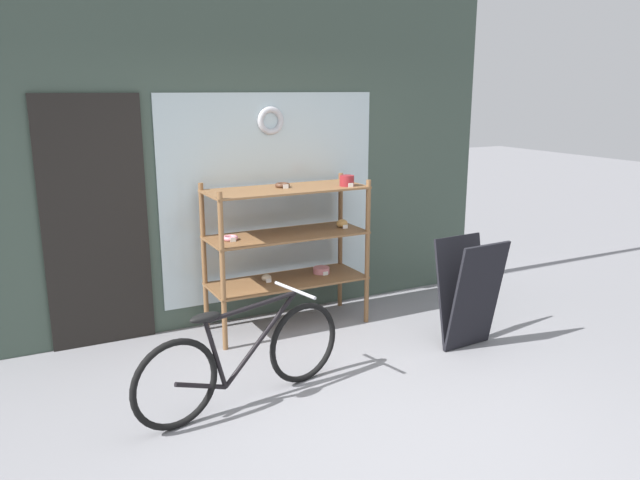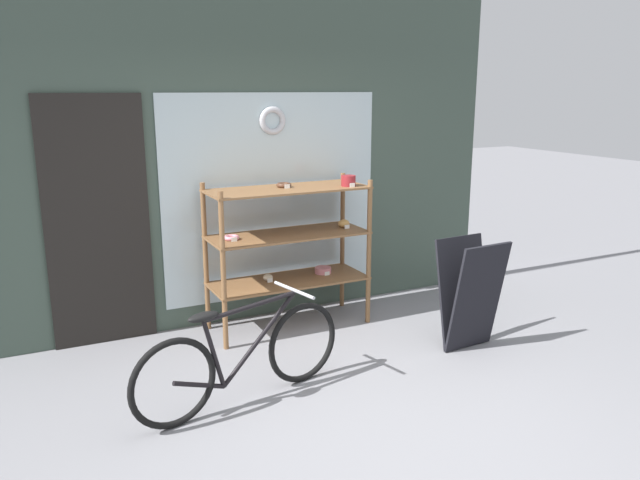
# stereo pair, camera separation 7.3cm
# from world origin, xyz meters

# --- Properties ---
(ground_plane) EXTENTS (30.00, 30.00, 0.00)m
(ground_plane) POSITION_xyz_m (0.00, 0.00, 0.00)
(ground_plane) COLOR gray
(storefront_facade) EXTENTS (5.11, 0.13, 3.64)m
(storefront_facade) POSITION_xyz_m (-0.04, 2.36, 1.77)
(storefront_facade) COLOR #3D4C42
(storefront_facade) RESTS_ON ground_plane
(display_case) EXTENTS (1.43, 0.55, 1.38)m
(display_case) POSITION_xyz_m (0.21, 1.95, 0.83)
(display_case) COLOR brown
(display_case) RESTS_ON ground_plane
(bicycle) EXTENTS (1.62, 0.52, 0.74)m
(bicycle) POSITION_xyz_m (-0.69, 0.76, 0.33)
(bicycle) COLOR black
(bicycle) RESTS_ON ground_plane
(sandwich_board) EXTENTS (0.51, 0.41, 0.93)m
(sandwich_board) POSITION_xyz_m (1.34, 0.81, 0.47)
(sandwich_board) COLOR black
(sandwich_board) RESTS_ON ground_plane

